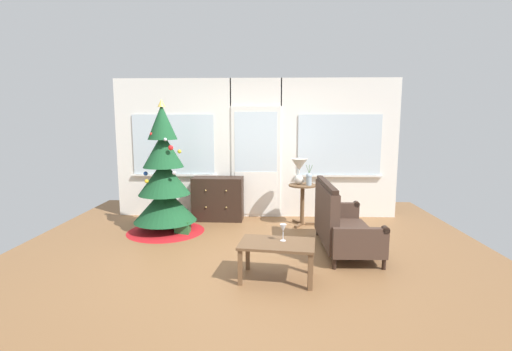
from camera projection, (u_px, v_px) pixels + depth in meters
name	position (u px, v px, depth m)	size (l,w,h in m)	color
ground_plane	(251.00, 255.00, 4.99)	(6.76, 6.76, 0.00)	brown
back_wall_with_door	(256.00, 148.00, 6.86)	(5.20, 0.14, 2.55)	white
christmas_tree	(164.00, 185.00, 5.94)	(1.25, 1.25, 2.12)	#4C331E
dresser_cabinet	(218.00, 199.00, 6.72)	(0.91, 0.46, 0.78)	black
settee_sofa	(340.00, 224.00, 5.13)	(0.74, 1.48, 0.96)	black
side_table	(302.00, 196.00, 6.36)	(0.50, 0.48, 0.71)	brown
table_lamp	(299.00, 168.00, 6.33)	(0.28, 0.28, 0.44)	silver
flower_vase	(309.00, 178.00, 6.25)	(0.11, 0.10, 0.35)	#99ADBC
coffee_table	(277.00, 248.00, 4.18)	(0.90, 0.63, 0.43)	brown
wine_glass	(283.00, 229.00, 4.21)	(0.08, 0.08, 0.20)	silver
gift_box	(183.00, 228.00, 5.87)	(0.22, 0.20, 0.22)	#266633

